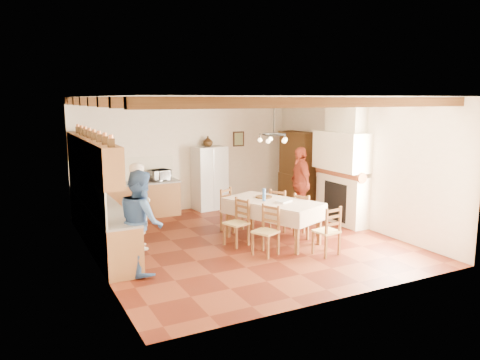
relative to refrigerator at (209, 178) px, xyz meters
name	(u,v)px	position (x,y,z in m)	size (l,w,h in m)	color
floor	(242,241)	(-0.55, -3.06, -0.86)	(6.00, 6.50, 0.02)	#4B180C
ceiling	(242,96)	(-0.55, -3.06, 2.16)	(6.00, 6.50, 0.02)	white
wall_back	(186,154)	(-0.55, 0.20, 0.65)	(6.00, 0.02, 3.00)	beige
wall_front	(346,201)	(-0.55, -6.32, 0.65)	(6.00, 0.02, 3.00)	beige
wall_left	(92,182)	(-3.56, -3.06, 0.65)	(0.02, 6.50, 3.00)	beige
wall_right	(356,162)	(2.46, -3.06, 0.65)	(0.02, 6.50, 3.00)	beige
ceiling_beams	(242,101)	(-0.55, -3.06, 2.06)	(6.00, 6.30, 0.16)	#3C1E0D
lower_cabinets_left	(101,225)	(-3.25, -2.01, -0.42)	(0.60, 4.30, 0.86)	brown
lower_cabinets_back	(133,201)	(-2.10, -0.11, -0.42)	(2.30, 0.60, 0.86)	brown
countertop_left	(100,203)	(-3.25, -2.01, 0.03)	(0.62, 4.30, 0.04)	gray
countertop_back	(133,184)	(-2.10, -0.11, 0.03)	(2.34, 0.62, 0.04)	gray
backsplash_left	(84,189)	(-3.54, -2.01, 0.35)	(0.03, 4.30, 0.60)	beige
backsplash_back	(129,169)	(-2.10, 0.18, 0.35)	(2.30, 0.03, 0.60)	beige
upper_cabinets	(91,156)	(-3.38, -2.01, 1.00)	(0.35, 4.20, 0.70)	brown
fireplace	(341,166)	(2.17, -2.86, 0.55)	(0.56, 1.60, 2.80)	beige
wall_picture	(239,139)	(1.00, 0.17, 1.00)	(0.34, 0.03, 0.42)	black
refrigerator	(209,178)	(0.00, 0.00, 0.00)	(0.85, 0.70, 1.70)	silver
hutch	(297,170)	(2.20, -1.00, 0.19)	(0.48, 1.15, 2.09)	#3D280F
dining_table	(273,204)	(0.02, -3.34, -0.07)	(1.70, 2.23, 0.87)	silver
chandelier	(274,134)	(0.02, -3.34, 1.40)	(0.47, 0.47, 0.03)	black
chair_left_near	(265,231)	(-0.57, -4.06, -0.37)	(0.42, 0.40, 0.96)	brown
chair_left_far	(236,222)	(-0.79, -3.26, -0.37)	(0.42, 0.40, 0.96)	brown
chair_right_near	(306,215)	(0.82, -3.41, -0.37)	(0.42, 0.40, 0.96)	brown
chair_right_far	(281,209)	(0.62, -2.71, -0.37)	(0.42, 0.40, 0.96)	brown
chair_end_near	(326,230)	(0.48, -4.57, -0.37)	(0.42, 0.40, 0.96)	brown
chair_end_far	(232,210)	(-0.39, -2.23, -0.37)	(0.42, 0.40, 0.96)	brown
person_man	(140,206)	(-2.58, -2.55, 0.02)	(0.63, 0.41, 1.73)	silver
person_woman_blue	(141,222)	(-2.91, -3.86, 0.04)	(0.87, 0.68, 1.79)	#3A5C94
person_woman_red	(300,183)	(1.56, -2.09, 0.05)	(1.06, 0.44, 1.81)	#B0412B
microwave	(160,175)	(-1.40, -0.11, 0.19)	(0.50, 0.34, 0.28)	silver
fridge_vase	(208,141)	(-0.01, 0.00, 0.99)	(0.26, 0.26, 0.28)	#3D280F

